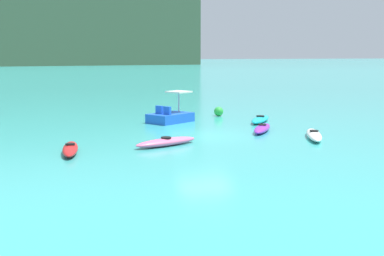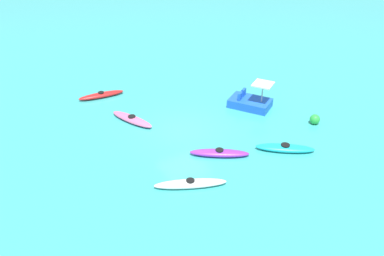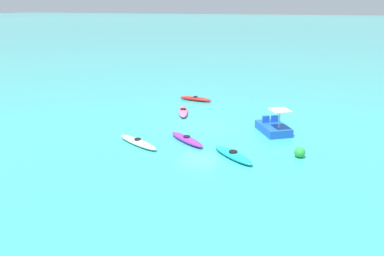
{
  "view_description": "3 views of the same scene",
  "coord_description": "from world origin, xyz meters",
  "px_view_note": "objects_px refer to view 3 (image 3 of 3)",
  "views": [
    {
      "loc": [
        -7.08,
        -21.78,
        3.76
      ],
      "look_at": [
        -0.67,
        -0.19,
        0.41
      ],
      "focal_mm": 46.96,
      "sensor_mm": 36.0,
      "label": 1
    },
    {
      "loc": [
        17.41,
        -9.68,
        11.81
      ],
      "look_at": [
        1.12,
        -0.13,
        0.76
      ],
      "focal_mm": 39.69,
      "sensor_mm": 36.0,
      "label": 2
    },
    {
      "loc": [
        21.36,
        7.45,
        7.6
      ],
      "look_at": [
        1.12,
        -0.06,
        0.2
      ],
      "focal_mm": 33.64,
      "sensor_mm": 36.0,
      "label": 3
    }
  ],
  "objects_px": {
    "buoy_green": "(300,152)",
    "kayak_purple": "(187,139)",
    "pedal_boat_blue": "(274,127)",
    "kayak_red": "(195,99)",
    "kayak_pink": "(183,111)",
    "kayak_white": "(138,142)",
    "kayak_cyan": "(233,155)"
  },
  "relations": [
    {
      "from": "kayak_red",
      "to": "kayak_pink",
      "type": "bearing_deg",
      "value": 6.19
    },
    {
      "from": "kayak_purple",
      "to": "kayak_red",
      "type": "bearing_deg",
      "value": -163.25
    },
    {
      "from": "buoy_green",
      "to": "kayak_purple",
      "type": "bearing_deg",
      "value": -90.18
    },
    {
      "from": "kayak_red",
      "to": "buoy_green",
      "type": "height_order",
      "value": "buoy_green"
    },
    {
      "from": "kayak_white",
      "to": "buoy_green",
      "type": "distance_m",
      "value": 8.96
    },
    {
      "from": "kayak_cyan",
      "to": "kayak_pink",
      "type": "xyz_separation_m",
      "value": [
        -6.66,
        -5.46,
        -0.0
      ]
    },
    {
      "from": "kayak_purple",
      "to": "pedal_boat_blue",
      "type": "relative_size",
      "value": 1.0
    },
    {
      "from": "kayak_purple",
      "to": "kayak_pink",
      "type": "height_order",
      "value": "same"
    },
    {
      "from": "kayak_purple",
      "to": "buoy_green",
      "type": "distance_m",
      "value": 6.38
    },
    {
      "from": "kayak_purple",
      "to": "pedal_boat_blue",
      "type": "height_order",
      "value": "pedal_boat_blue"
    },
    {
      "from": "kayak_cyan",
      "to": "kayak_white",
      "type": "bearing_deg",
      "value": -89.01
    },
    {
      "from": "kayak_white",
      "to": "kayak_pink",
      "type": "xyz_separation_m",
      "value": [
        -6.76,
        0.12,
        0.0
      ]
    },
    {
      "from": "kayak_pink",
      "to": "pedal_boat_blue",
      "type": "distance_m",
      "value": 7.13
    },
    {
      "from": "kayak_white",
      "to": "kayak_cyan",
      "type": "distance_m",
      "value": 5.58
    },
    {
      "from": "kayak_white",
      "to": "kayak_red",
      "type": "bearing_deg",
      "value": -178.37
    },
    {
      "from": "kayak_red",
      "to": "kayak_white",
      "type": "bearing_deg",
      "value": 1.63
    },
    {
      "from": "kayak_purple",
      "to": "kayak_pink",
      "type": "bearing_deg",
      "value": -156.27
    },
    {
      "from": "kayak_purple",
      "to": "kayak_white",
      "type": "height_order",
      "value": "same"
    },
    {
      "from": "kayak_white",
      "to": "buoy_green",
      "type": "height_order",
      "value": "buoy_green"
    },
    {
      "from": "kayak_red",
      "to": "pedal_boat_blue",
      "type": "height_order",
      "value": "pedal_boat_blue"
    },
    {
      "from": "kayak_white",
      "to": "kayak_red",
      "type": "distance_m",
      "value": 10.62
    },
    {
      "from": "pedal_boat_blue",
      "to": "buoy_green",
      "type": "relative_size",
      "value": 5.01
    },
    {
      "from": "kayak_pink",
      "to": "kayak_red",
      "type": "distance_m",
      "value": 3.88
    },
    {
      "from": "buoy_green",
      "to": "kayak_red",
      "type": "bearing_deg",
      "value": -135.28
    },
    {
      "from": "kayak_white",
      "to": "kayak_cyan",
      "type": "bearing_deg",
      "value": 90.99
    },
    {
      "from": "kayak_pink",
      "to": "buoy_green",
      "type": "relative_size",
      "value": 5.26
    },
    {
      "from": "kayak_cyan",
      "to": "kayak_red",
      "type": "xyz_separation_m",
      "value": [
        -10.52,
        -5.88,
        -0.0
      ]
    },
    {
      "from": "kayak_purple",
      "to": "kayak_pink",
      "type": "relative_size",
      "value": 0.95
    },
    {
      "from": "kayak_purple",
      "to": "buoy_green",
      "type": "relative_size",
      "value": 4.98
    },
    {
      "from": "kayak_cyan",
      "to": "pedal_boat_blue",
      "type": "distance_m",
      "value": 4.96
    },
    {
      "from": "kayak_white",
      "to": "pedal_boat_blue",
      "type": "xyz_separation_m",
      "value": [
        -4.84,
        6.99,
        0.17
      ]
    },
    {
      "from": "kayak_red",
      "to": "buoy_green",
      "type": "distance_m",
      "value": 13.01
    }
  ]
}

